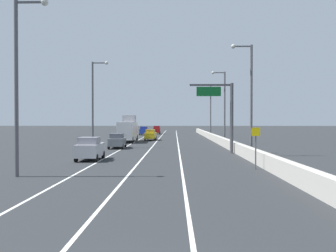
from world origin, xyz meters
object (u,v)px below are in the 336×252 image
lamp_post_right_third (223,102)px  lamp_post_left_mid (94,99)px  car_gray_3 (117,141)px  box_truck (128,130)px  lamp_post_right_second (249,92)px  car_blue_0 (144,131)px  overhead_sign_gantry (225,109)px  car_red_4 (157,130)px  speed_advisory_sign (256,145)px  car_yellow_2 (151,135)px  lamp_post_right_fourth (209,107)px  lamp_post_left_near (20,76)px  car_silver_1 (90,149)px  lamp_post_right_near (336,58)px

lamp_post_right_third → lamp_post_left_mid: 20.08m
car_gray_3 → box_truck: size_ratio=0.50×
lamp_post_right_second → car_blue_0: size_ratio=2.54×
overhead_sign_gantry → car_gray_3: overhead_sign_gantry is taller
car_blue_0 → car_red_4: bearing=65.3°
car_red_4 → box_truck: size_ratio=0.44×
speed_advisory_sign → box_truck: (-13.44, 32.56, 0.23)m
car_blue_0 → car_yellow_2: car_blue_0 is taller
lamp_post_right_fourth → lamp_post_left_mid: 33.84m
overhead_sign_gantry → speed_advisory_sign: overhead_sign_gantry is taller
overhead_sign_gantry → lamp_post_right_third: lamp_post_right_third is taller
lamp_post_left_near → box_truck: bearing=86.9°
lamp_post_right_fourth → car_blue_0: 19.19m
lamp_post_right_second → lamp_post_right_fourth: bearing=90.1°
car_yellow_2 → lamp_post_left_near: bearing=-97.4°
overhead_sign_gantry → lamp_post_left_near: 22.16m
car_silver_1 → lamp_post_left_near: bearing=-102.9°
car_blue_0 → car_yellow_2: 22.64m
lamp_post_right_near → car_silver_1: bearing=133.7°
car_blue_0 → box_truck: 27.40m
lamp_post_left_mid → car_blue_0: bearing=85.9°
lamp_post_right_second → car_gray_3: size_ratio=2.34×
lamp_post_right_fourth → lamp_post_left_near: 54.94m
overhead_sign_gantry → car_blue_0: overhead_sign_gantry is taller
car_red_4 → box_truck: bearing=-95.2°
car_yellow_2 → lamp_post_right_second: bearing=-67.3°
overhead_sign_gantry → car_gray_3: (-12.61, 6.61, -3.78)m
car_silver_1 → box_truck: 26.89m
lamp_post_right_second → box_truck: (-14.98, 22.76, -4.29)m
speed_advisory_sign → car_yellow_2: speed_advisory_sign is taller
lamp_post_right_second → car_blue_0: (-14.70, 50.15, -5.27)m
lamp_post_right_third → car_yellow_2: lamp_post_right_third is taller
car_gray_3 → car_yellow_2: bearing=80.7°
lamp_post_right_third → lamp_post_left_near: bearing=-117.4°
overhead_sign_gantry → speed_advisory_sign: (0.44, -12.63, -2.96)m
lamp_post_right_second → lamp_post_left_mid: size_ratio=1.00×
car_gray_3 → box_truck: (-0.39, 13.32, 1.05)m
car_silver_1 → car_red_4: bearing=87.3°
speed_advisory_sign → lamp_post_right_near: lamp_post_right_near is taller
overhead_sign_gantry → lamp_post_right_near: 22.39m
car_yellow_2 → car_gray_3: size_ratio=1.00×
lamp_post_right_near → lamp_post_left_near: size_ratio=1.00×
car_yellow_2 → box_truck: bearing=-124.2°
lamp_post_right_second → lamp_post_left_mid: 20.16m
lamp_post_left_mid → car_silver_1: bearing=-78.9°
car_blue_0 → lamp_post_left_near: bearing=-92.0°
overhead_sign_gantry → car_gray_3: 14.73m
lamp_post_right_near → lamp_post_left_near: bearing=160.3°
car_silver_1 → car_red_4: car_red_4 is taller
overhead_sign_gantry → car_silver_1: 15.06m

